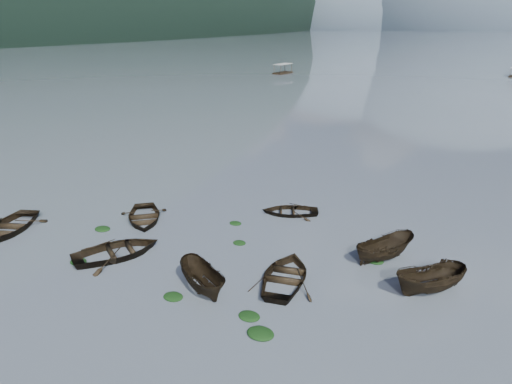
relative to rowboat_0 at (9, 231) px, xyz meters
The scene contains 20 objects.
ground_plane 13.54m from the rowboat_0, 10.23° to the right, with size 2400.00×2400.00×0.00m, color #545E69.
haze_mtn_a 930.87m from the rowboat_0, 105.37° to the left, with size 520.00×520.00×280.00m, color #475666.
haze_mtn_b 898.81m from the rowboat_0, 92.98° to the left, with size 520.00×520.00×340.00m, color #475666.
rowboat_0 is the anchor object (origin of this frame).
rowboat_1 8.82m from the rowboat_0, ahead, with size 3.59×5.02×1.04m, color black.
rowboat_2 15.30m from the rowboat_0, ahead, with size 1.53×4.07×1.57m, color black.
rowboat_3 18.94m from the rowboat_0, ahead, with size 3.43×4.80×0.99m, color black.
rowboat_5 26.20m from the rowboat_0, 12.86° to the left, with size 1.59×4.23×1.63m, color black.
rowboat_6 8.68m from the rowboat_0, 39.94° to the left, with size 3.32×4.65×0.96m, color black.
rowboat_7 18.97m from the rowboat_0, 37.59° to the left, with size 2.85×4.00×0.83m, color black.
rowboat_8 24.04m from the rowboat_0, 19.92° to the left, with size 1.55×4.12×1.59m, color black.
weed_clump_0 7.41m from the rowboat_0, ahead, with size 1.02×0.84×0.22m, color black.
weed_clump_1 14.42m from the rowboat_0, ahead, with size 1.06×0.85×0.23m, color black.
weed_clump_2 19.64m from the rowboat_0, ahead, with size 1.26×1.01×0.27m, color black.
weed_clump_3 15.37m from the rowboat_0, 22.10° to the left, with size 0.83×0.70×0.19m, color black.
weed_clump_4 18.52m from the rowboat_0, ahead, with size 1.07×0.85×0.22m, color black.
weed_clump_5 6.11m from the rowboat_0, 30.54° to the left, with size 1.10×0.89×0.23m, color black.
weed_clump_6 14.94m from the rowboat_0, 33.18° to the left, with size 0.86×0.72×0.18m, color black.
weed_clump_7 23.52m from the rowboat_0, 18.78° to the left, with size 1.02×0.81×0.22m, color black.
pontoon_left 98.57m from the rowboat_0, 105.15° to the left, with size 2.57×6.18×2.37m, color black, non-canonical shape.
Camera 1 is at (14.10, -13.60, 13.00)m, focal length 32.00 mm.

